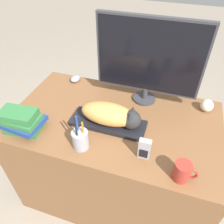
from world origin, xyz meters
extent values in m
cube|color=brown|center=(0.00, 0.36, 0.38)|extent=(1.22, 0.71, 0.77)
cube|color=black|center=(-0.02, 0.30, 0.78)|extent=(0.42, 0.15, 0.02)
ellipsoid|color=#D18C47|center=(-0.02, 0.30, 0.85)|extent=(0.31, 0.14, 0.12)
sphere|color=#262626|center=(0.11, 0.30, 0.84)|extent=(0.10, 0.10, 0.10)
cone|color=#262626|center=(0.11, 0.27, 0.89)|extent=(0.04, 0.04, 0.04)
cone|color=#262626|center=(0.11, 0.32, 0.89)|extent=(0.04, 0.04, 0.04)
cylinder|color=#333338|center=(0.13, 0.59, 0.78)|extent=(0.14, 0.14, 0.02)
cylinder|color=#333338|center=(0.13, 0.59, 0.82)|extent=(0.04, 0.04, 0.08)
cube|color=#333338|center=(0.13, 0.59, 1.07)|extent=(0.61, 0.03, 0.44)
cube|color=black|center=(0.13, 0.58, 1.07)|extent=(0.58, 0.01, 0.42)
ellipsoid|color=gray|center=(-0.39, 0.65, 0.79)|extent=(0.06, 0.09, 0.04)
cylinder|color=#9E2D23|center=(0.40, 0.08, 0.82)|extent=(0.07, 0.07, 0.10)
torus|color=#9E2D23|center=(0.44, 0.08, 0.82)|extent=(0.07, 0.01, 0.07)
cylinder|color=#939399|center=(-0.10, 0.10, 0.82)|extent=(0.08, 0.08, 0.10)
cylinder|color=orange|center=(-0.08, 0.11, 0.87)|extent=(0.01, 0.01, 0.13)
cylinder|color=#1E47B2|center=(-0.11, 0.12, 0.88)|extent=(0.01, 0.01, 0.15)
cylinder|color=black|center=(-0.10, 0.09, 0.90)|extent=(0.01, 0.01, 0.17)
sphere|color=beige|center=(0.51, 0.60, 0.80)|extent=(0.08, 0.08, 0.08)
cube|color=#99999E|center=(0.22, 0.14, 0.82)|extent=(0.06, 0.03, 0.11)
cube|color=black|center=(0.22, 0.12, 0.81)|extent=(0.04, 0.00, 0.05)
cube|color=#2D6B38|center=(-0.45, 0.13, 0.79)|extent=(0.20, 0.16, 0.04)
cube|color=navy|center=(-0.43, 0.12, 0.82)|extent=(0.21, 0.18, 0.03)
cube|color=#2D6B38|center=(-0.44, 0.11, 0.85)|extent=(0.20, 0.13, 0.03)
cube|color=#2D6B38|center=(-0.45, 0.11, 0.88)|extent=(0.20, 0.13, 0.04)
camera|label=1|loc=(0.28, -0.54, 1.63)|focal=35.00mm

